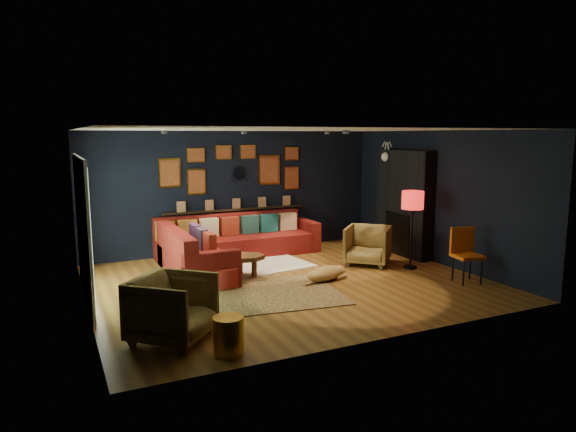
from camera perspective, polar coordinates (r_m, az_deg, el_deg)
name	(u,v)px	position (r m, az deg, el deg)	size (l,w,h in m)	color
floor	(289,282)	(8.92, 0.13, -7.37)	(6.50, 6.50, 0.00)	brown
room_walls	(289,190)	(8.61, 0.13, 2.86)	(6.50, 6.50, 6.50)	black
sectional	(222,247)	(10.26, -7.33, -3.42)	(3.41, 2.69, 0.86)	maroon
ledge	(236,209)	(11.16, -5.78, 0.73)	(3.20, 0.12, 0.04)	black
gallery_wall	(234,168)	(11.09, -5.98, 5.29)	(3.15, 0.04, 1.02)	gold
sunburst_mirror	(239,173)	(11.14, -5.42, 4.76)	(0.47, 0.16, 0.47)	silver
fireplace	(403,207)	(11.07, 12.70, 1.03)	(0.31, 1.60, 2.20)	black
deer_head	(392,157)	(11.40, 11.52, 6.49)	(0.50, 0.28, 0.45)	white
sliding_door	(83,228)	(8.47, -21.81, -1.27)	(0.06, 2.80, 2.20)	white
ceiling_spots	(270,132)	(9.29, -2.01, 9.27)	(3.30, 2.50, 0.06)	black
shag_rug	(255,265)	(10.02, -3.67, -5.47)	(1.97, 1.43, 0.03)	white
leopard_rug	(258,294)	(8.25, -3.34, -8.70)	(2.56, 1.83, 0.01)	tan
coffee_table	(244,259)	(9.16, -4.93, -4.83)	(0.87, 0.72, 0.38)	brown
pouf	(224,276)	(8.66, -7.08, -6.68)	(0.48, 0.48, 0.32)	maroon
armchair_left	(172,305)	(6.54, -12.73, -9.63)	(0.87, 0.82, 0.90)	tan
armchair_right	(368,243)	(10.15, 8.84, -3.02)	(0.82, 0.76, 0.84)	tan
gold_stool	(228,336)	(6.12, -6.63, -13.06)	(0.36, 0.36, 0.45)	gold
orange_chair	(465,250)	(9.35, 19.09, -3.60)	(0.53, 0.53, 0.94)	black
floor_lamp	(413,204)	(9.88, 13.68, 1.31)	(0.41, 0.41, 1.48)	black
dog	(325,271)	(8.97, 4.15, -6.08)	(1.08, 0.53, 0.34)	#B28A47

